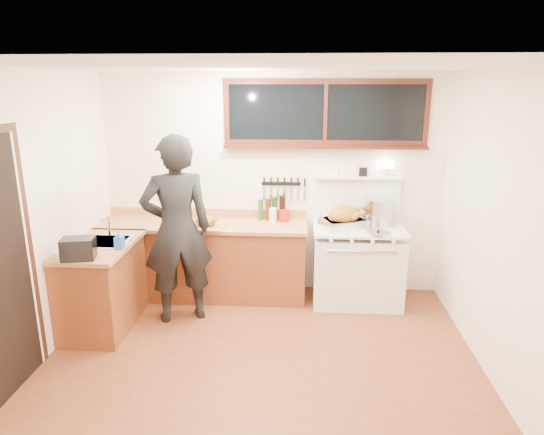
# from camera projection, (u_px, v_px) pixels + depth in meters

# --- Properties ---
(ground_plane) EXTENTS (4.00, 3.50, 0.02)m
(ground_plane) POSITION_uv_depth(u_px,v_px,m) (261.00, 364.00, 4.44)
(ground_plane) COLOR brown
(room_shell) EXTENTS (4.10, 3.60, 2.65)m
(room_shell) POSITION_uv_depth(u_px,v_px,m) (259.00, 187.00, 3.99)
(room_shell) COLOR white
(room_shell) RESTS_ON ground
(counter_back) EXTENTS (2.44, 0.64, 1.00)m
(counter_back) POSITION_uv_depth(u_px,v_px,m) (204.00, 259.00, 5.76)
(counter_back) COLOR brown
(counter_back) RESTS_ON ground
(counter_left) EXTENTS (0.64, 1.09, 0.90)m
(counter_left) POSITION_uv_depth(u_px,v_px,m) (102.00, 285.00, 5.02)
(counter_left) COLOR brown
(counter_left) RESTS_ON ground
(sink_unit) EXTENTS (0.50, 0.45, 0.37)m
(sink_unit) POSITION_uv_depth(u_px,v_px,m) (104.00, 247.00, 4.99)
(sink_unit) COLOR white
(sink_unit) RESTS_ON counter_left
(vintage_stove) EXTENTS (1.02, 0.74, 1.60)m
(vintage_stove) POSITION_uv_depth(u_px,v_px,m) (357.00, 263.00, 5.60)
(vintage_stove) COLOR white
(vintage_stove) RESTS_ON ground
(back_window) EXTENTS (2.32, 0.13, 0.77)m
(back_window) POSITION_uv_depth(u_px,v_px,m) (325.00, 120.00, 5.49)
(back_window) COLOR black
(back_window) RESTS_ON room_shell
(knife_strip) EXTENTS (0.52, 0.03, 0.28)m
(knife_strip) POSITION_uv_depth(u_px,v_px,m) (283.00, 185.00, 5.74)
(knife_strip) COLOR black
(knife_strip) RESTS_ON room_shell
(man) EXTENTS (0.86, 0.72, 2.00)m
(man) POSITION_uv_depth(u_px,v_px,m) (177.00, 230.00, 5.03)
(man) COLOR black
(man) RESTS_ON ground
(soap_bottle) EXTENTS (0.09, 0.09, 0.18)m
(soap_bottle) POSITION_uv_depth(u_px,v_px,m) (119.00, 240.00, 4.75)
(soap_bottle) COLOR blue
(soap_bottle) RESTS_ON counter_left
(toaster) EXTENTS (0.33, 0.26, 0.20)m
(toaster) POSITION_uv_depth(u_px,v_px,m) (78.00, 249.00, 4.47)
(toaster) COLOR black
(toaster) RESTS_ON counter_left
(cutting_board) EXTENTS (0.48, 0.38, 0.14)m
(cutting_board) POSITION_uv_depth(u_px,v_px,m) (206.00, 223.00, 5.45)
(cutting_board) COLOR #BD7D4B
(cutting_board) RESTS_ON counter_back
(roast_turkey) EXTENTS (0.58, 0.52, 0.26)m
(roast_turkey) POSITION_uv_depth(u_px,v_px,m) (344.00, 218.00, 5.45)
(roast_turkey) COLOR silver
(roast_turkey) RESTS_ON vintage_stove
(stockpot) EXTENTS (0.34, 0.34, 0.31)m
(stockpot) POSITION_uv_depth(u_px,v_px,m) (378.00, 212.00, 5.52)
(stockpot) COLOR silver
(stockpot) RESTS_ON vintage_stove
(saucepan) EXTENTS (0.15, 0.26, 0.11)m
(saucepan) POSITION_uv_depth(u_px,v_px,m) (356.00, 217.00, 5.68)
(saucepan) COLOR silver
(saucepan) RESTS_ON vintage_stove
(pot_lid) EXTENTS (0.29, 0.29, 0.04)m
(pot_lid) POSITION_uv_depth(u_px,v_px,m) (378.00, 233.00, 5.23)
(pot_lid) COLOR silver
(pot_lid) RESTS_ON vintage_stove
(coffee_tin) EXTENTS (0.11, 0.10, 0.14)m
(coffee_tin) POSITION_uv_depth(u_px,v_px,m) (284.00, 216.00, 5.68)
(coffee_tin) COLOR maroon
(coffee_tin) RESTS_ON counter_back
(pitcher) EXTENTS (0.11, 0.11, 0.17)m
(pitcher) POSITION_uv_depth(u_px,v_px,m) (273.00, 215.00, 5.64)
(pitcher) COLOR white
(pitcher) RESTS_ON counter_back
(bottle_cluster) EXTENTS (0.32, 0.07, 0.30)m
(bottle_cluster) POSITION_uv_depth(u_px,v_px,m) (273.00, 209.00, 5.72)
(bottle_cluster) COLOR black
(bottle_cluster) RESTS_ON counter_back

